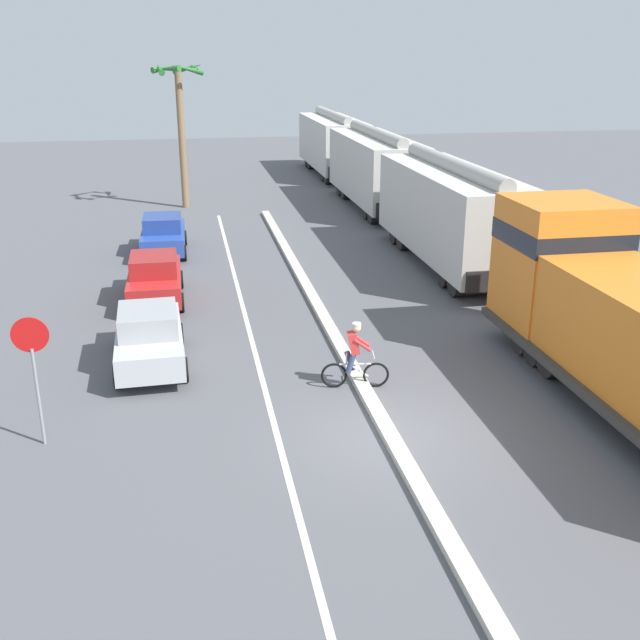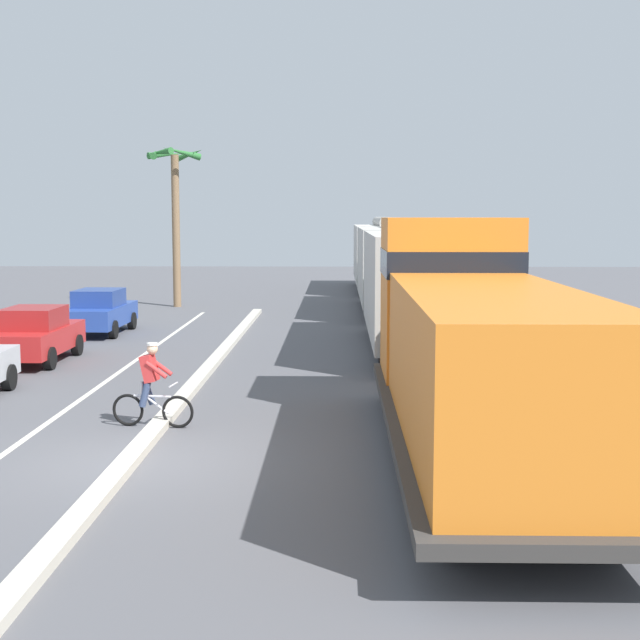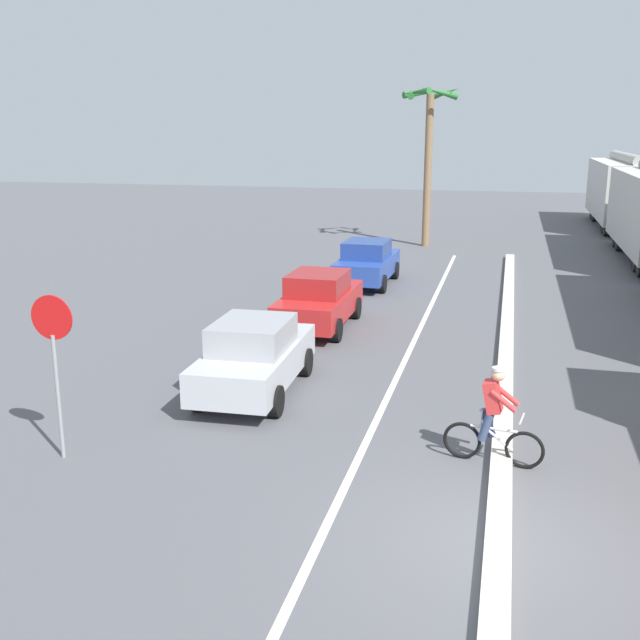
# 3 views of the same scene
# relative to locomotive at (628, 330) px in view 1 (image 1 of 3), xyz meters

# --- Properties ---
(ground_plane) EXTENTS (120.00, 120.00, 0.00)m
(ground_plane) POSITION_rel_locomotive_xyz_m (-5.96, -0.76, -1.80)
(ground_plane) COLOR #56565B
(median_curb) EXTENTS (0.36, 36.00, 0.16)m
(median_curb) POSITION_rel_locomotive_xyz_m (-5.96, 5.24, -1.72)
(median_curb) COLOR beige
(median_curb) RESTS_ON ground
(lane_stripe) EXTENTS (0.14, 36.00, 0.01)m
(lane_stripe) POSITION_rel_locomotive_xyz_m (-8.36, 5.24, -1.79)
(lane_stripe) COLOR silver
(lane_stripe) RESTS_ON ground
(locomotive) EXTENTS (3.10, 11.61, 4.20)m
(locomotive) POSITION_rel_locomotive_xyz_m (0.00, 0.00, 0.00)
(locomotive) COLOR orange
(locomotive) RESTS_ON ground
(hopper_car_lead) EXTENTS (2.90, 10.60, 4.18)m
(hopper_car_lead) POSITION_rel_locomotive_xyz_m (0.00, 12.16, 0.28)
(hopper_car_lead) COLOR beige
(hopper_car_lead) RESTS_ON ground
(hopper_car_middle) EXTENTS (2.90, 10.60, 4.18)m
(hopper_car_middle) POSITION_rel_locomotive_xyz_m (0.00, 23.76, 0.28)
(hopper_car_middle) COLOR beige
(hopper_car_middle) RESTS_ON ground
(hopper_car_trailing) EXTENTS (2.90, 10.60, 4.18)m
(hopper_car_trailing) POSITION_rel_locomotive_xyz_m (0.00, 35.36, 0.28)
(hopper_car_trailing) COLOR beige
(hopper_car_trailing) RESTS_ON ground
(parked_car_silver) EXTENTS (1.95, 4.26, 1.62)m
(parked_car_silver) POSITION_rel_locomotive_xyz_m (-11.19, 4.19, -0.98)
(parked_car_silver) COLOR #B7BABF
(parked_car_silver) RESTS_ON ground
(parked_car_red) EXTENTS (1.84, 4.20, 1.62)m
(parked_car_red) POSITION_rel_locomotive_xyz_m (-11.18, 9.72, -0.98)
(parked_car_red) COLOR red
(parked_car_red) RESTS_ON ground
(parked_car_blue) EXTENTS (1.89, 4.23, 1.62)m
(parked_car_blue) POSITION_rel_locomotive_xyz_m (-10.98, 16.04, -0.98)
(parked_car_blue) COLOR #28479E
(parked_car_blue) RESTS_ON ground
(cyclist) EXTENTS (1.70, 0.52, 1.71)m
(cyclist) POSITION_rel_locomotive_xyz_m (-6.14, 1.83, -0.98)
(cyclist) COLOR black
(cyclist) RESTS_ON ground
(stop_sign) EXTENTS (0.76, 0.08, 2.88)m
(stop_sign) POSITION_rel_locomotive_xyz_m (-13.33, 0.25, 0.23)
(stop_sign) COLOR gray
(stop_sign) RESTS_ON ground
(palm_tree_near) EXTENTS (2.75, 2.79, 7.43)m
(palm_tree_near) POSITION_rel_locomotive_xyz_m (-9.98, 25.75, 3.68)
(palm_tree_near) COLOR #846647
(palm_tree_near) RESTS_ON ground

